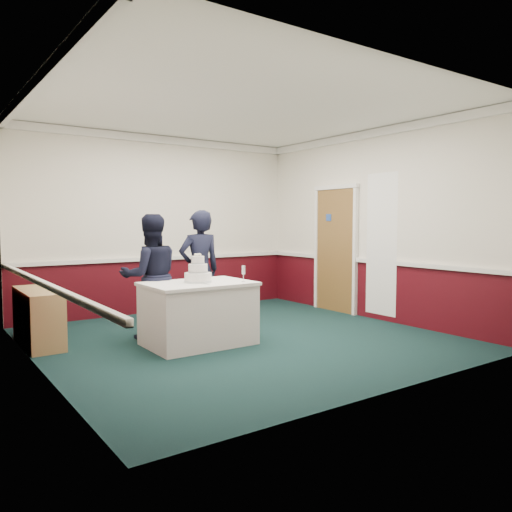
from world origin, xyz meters
TOP-DOWN VIEW (x-y plane):
  - ground at (0.00, 0.00)m, footprint 5.00×5.00m
  - room_shell at (0.08, 0.61)m, footprint 5.00×5.00m
  - sideboard at (-2.28, 1.20)m, footprint 0.41×1.20m
  - cake_table at (-0.61, 0.07)m, footprint 1.32×0.92m
  - wedding_cake at (-0.61, 0.07)m, footprint 0.35×0.35m
  - cake_knife at (-0.64, -0.13)m, footprint 0.06×0.22m
  - champagne_flute at (-0.11, -0.21)m, footprint 0.05×0.05m
  - person_man at (-0.96, 0.74)m, footprint 0.90×0.75m
  - person_woman at (-0.16, 0.87)m, footprint 0.65×0.45m

SIDE VIEW (x-z plane):
  - ground at x=0.00m, z-range 0.00..0.00m
  - sideboard at x=-2.28m, z-range 0.00..0.70m
  - cake_table at x=-0.61m, z-range 0.01..0.80m
  - cake_knife at x=-0.64m, z-range 0.79..0.79m
  - person_man at x=-0.96m, z-range 0.00..1.65m
  - person_woman at x=-0.16m, z-range 0.00..1.71m
  - wedding_cake at x=-0.61m, z-range 0.72..1.08m
  - champagne_flute at x=-0.11m, z-range 0.83..1.03m
  - room_shell at x=0.08m, z-range 0.47..3.47m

